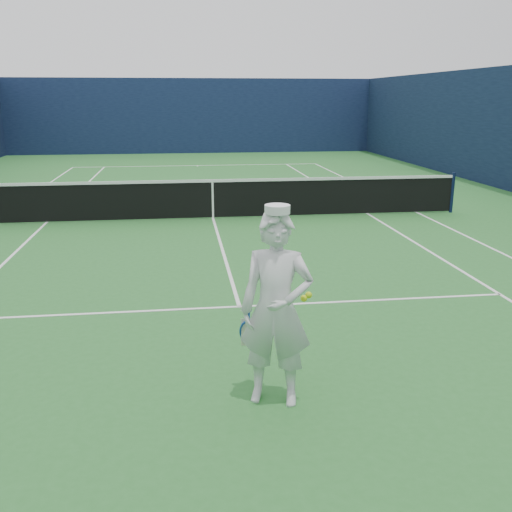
{
  "coord_description": "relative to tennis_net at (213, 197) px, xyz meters",
  "views": [
    {
      "loc": [
        -0.81,
        -14.27,
        2.99
      ],
      "look_at": [
        0.09,
        -7.61,
        1.11
      ],
      "focal_mm": 40.0,
      "sensor_mm": 36.0,
      "label": 1
    }
  ],
  "objects": [
    {
      "name": "windscreen_fence",
      "position": [
        0.0,
        0.0,
        1.45
      ],
      "size": [
        20.12,
        36.12,
        4.0
      ],
      "color": "#101B3D",
      "rests_on": "ground"
    },
    {
      "name": "ground",
      "position": [
        0.0,
        0.0,
        -0.55
      ],
      "size": [
        80.0,
        80.0,
        0.0
      ],
      "primitive_type": "plane",
      "color": "#286A2B",
      "rests_on": "ground"
    },
    {
      "name": "court_markings",
      "position": [
        0.0,
        0.0,
        -0.55
      ],
      "size": [
        11.03,
        23.83,
        0.01
      ],
      "color": "white",
      "rests_on": "ground"
    },
    {
      "name": "tennis_net",
      "position": [
        0.0,
        0.0,
        0.0
      ],
      "size": [
        12.88,
        0.09,
        1.07
      ],
      "color": "#141E4C",
      "rests_on": "ground"
    },
    {
      "name": "tennis_player",
      "position": [
        0.08,
        -9.11,
        0.43
      ],
      "size": [
        0.82,
        0.69,
        2.02
      ],
      "rotation": [
        0.0,
        0.0,
        -0.29
      ],
      "color": "silver",
      "rests_on": "ground"
    }
  ]
}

